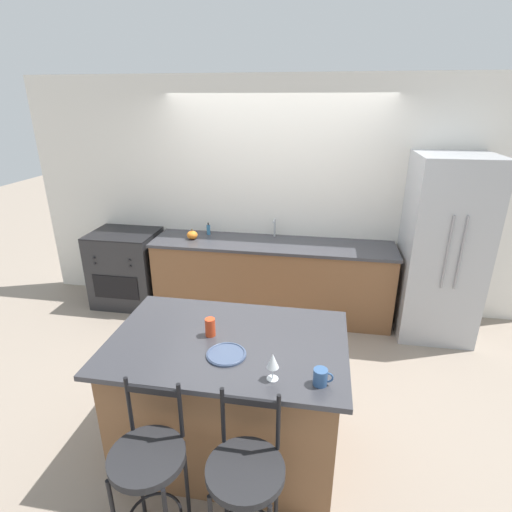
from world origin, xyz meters
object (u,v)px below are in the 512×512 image
Objects in this scene: soap_bottle at (208,230)px; oven_range at (127,268)px; tumbler_cup at (210,327)px; dinner_plate at (226,354)px; pumpkin_decoration at (192,235)px; refrigerator at (442,249)px; wine_glass at (273,361)px; bar_stool_far at (246,484)px; coffee_mug at (321,377)px; bar_stool_near at (149,470)px.

oven_range is at bearing -170.18° from soap_bottle.
dinner_plate is at bearing -52.03° from tumbler_cup.
pumpkin_decoration is 0.85× the size of soap_bottle.
refrigerator is 2.77m from wine_glass.
oven_range is 1.01m from pumpkin_decoration.
refrigerator is 3.67m from oven_range.
bar_stool_far is at bearing -67.83° from dinner_plate.
bar_stool_far reaches higher than coffee_mug.
tumbler_cup is at bearing 153.00° from coffee_mug.
bar_stool_far is (0.53, 0.01, 0.00)m from bar_stool_near.
dinner_plate is 1.72× the size of soap_bottle.
refrigerator is 2.09× the size of oven_range.
bar_stool_near is 2.88m from pumpkin_decoration.
refrigerator is 3.18m from bar_stool_far.
coffee_mug is at bearing -61.60° from soap_bottle.
refrigerator reaches higher than oven_range.
soap_bottle reaches higher than bar_stool_far.
bar_stool_near and bar_stool_far have the same top height.
bar_stool_near is at bearing -179.42° from bar_stool_far.
refrigerator reaches higher than wine_glass.
bar_stool_far is 0.64m from wine_glass.
bar_stool_near is at bearing -76.90° from pumpkin_decoration.
bar_stool_near is at bearing -61.33° from oven_range.
wine_glass reaches higher than coffee_mug.
soap_bottle is (-1.04, 2.97, 0.40)m from bar_stool_far.
oven_range is at bearing 178.69° from pumpkin_decoration.
tumbler_cup is at bearing -135.03° from refrigerator.
wine_glass is at bearing -48.21° from oven_range.
wine_glass is (2.14, -2.40, 0.59)m from oven_range.
wine_glass reaches higher than pumpkin_decoration.
refrigerator is 13.29× the size of soap_bottle.
soap_bottle is (0.14, 0.20, 0.01)m from pumpkin_decoration.
coffee_mug is (0.89, 0.40, 0.42)m from bar_stool_near.
bar_stool_near is at bearing -80.35° from soap_bottle.
refrigerator reaches higher than pumpkin_decoration.
bar_stool_near is at bearing -127.49° from refrigerator.
wine_glass is (0.61, 0.40, 0.49)m from bar_stool_near.
tumbler_cup is (1.67, -2.02, 0.54)m from oven_range.
coffee_mug reaches higher than pumpkin_decoration.
coffee_mug is at bearing -57.20° from pumpkin_decoration.
wine_glass reaches higher than bar_stool_near.
coffee_mug is at bearing 0.04° from wine_glass.
coffee_mug is 0.84m from tumbler_cup.
wine_glass is (0.32, -0.18, 0.11)m from dinner_plate.
bar_stool_far is at bearing -53.57° from oven_range.
pumpkin_decoration is at bearing 179.21° from refrigerator.
soap_bottle is (1.02, 0.18, 0.50)m from oven_range.
refrigerator is at bearing 57.58° from wine_glass.
tumbler_cup reaches higher than pumpkin_decoration.
wine_glass is 1.17× the size of soap_bottle.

